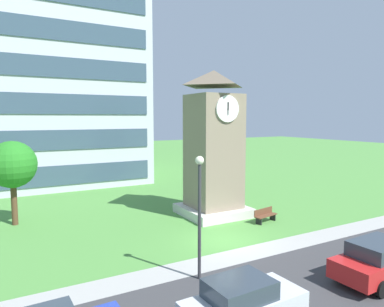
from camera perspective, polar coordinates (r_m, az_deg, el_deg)
name	(u,v)px	position (r m, az deg, el deg)	size (l,w,h in m)	color
ground_plane	(225,241)	(19.85, 5.44, -14.11)	(160.00, 160.00, 0.00)	#4C893D
street_asphalt	(318,292)	(15.44, 19.99, -20.50)	(120.00, 7.20, 0.01)	#38383A
kerb_strip	(248,254)	(18.34, 9.15, -15.87)	(120.00, 1.60, 0.01)	#9E9E99
office_building	(45,91)	(40.74, -22.89, 9.39)	(18.50, 15.10, 19.20)	#B7BCC6
clock_tower	(214,152)	(24.03, 3.56, 0.28)	(4.23, 4.23, 9.96)	gray
park_bench	(265,215)	(23.48, 11.88, -9.86)	(1.86, 0.82, 0.88)	brown
street_lamp	(200,202)	(14.51, 1.24, -8.02)	(0.36, 0.36, 5.22)	#333338
tree_near_tower	(12,165)	(24.49, -27.37, -1.68)	(2.96, 2.96, 5.35)	#513823
parked_car_silver	(243,304)	(12.20, 8.35, -23.19)	(4.14, 2.02, 1.69)	silver
parked_car_red	(381,260)	(17.14, 28.50, -15.03)	(4.76, 2.12, 1.69)	red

